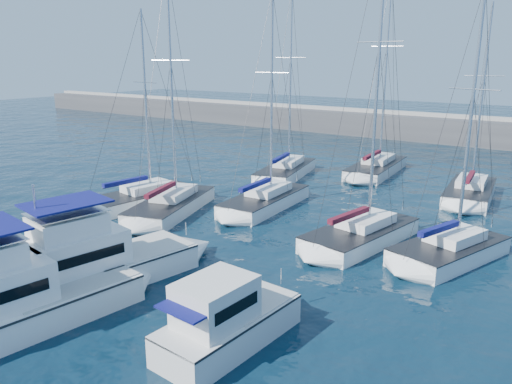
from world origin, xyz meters
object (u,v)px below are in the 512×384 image
Objects in this scene: sailboat_mid_e at (449,250)px; sailboat_back_b at (376,167)px; sailboat_mid_a at (143,198)px; motor_yacht_stbd_outer at (225,323)px; sailboat_back_c at (470,192)px; motor_yacht_port_inner at (7,301)px; motor_yacht_stbd_inner at (91,265)px; sailboat_mid_b at (171,205)px; sailboat_mid_c at (265,200)px; sailboat_back_a at (286,170)px; sailboat_mid_d at (361,233)px.

sailboat_back_b reaches higher than sailboat_mid_e.
motor_yacht_stbd_outer is at bearing -25.73° from sailboat_mid_a.
sailboat_back_b is at bearing 149.08° from sailboat_back_c.
motor_yacht_stbd_outer is at bearing -90.89° from sailboat_mid_e.
motor_yacht_port_inner is 8.67m from motor_yacht_stbd_outer.
motor_yacht_stbd_inner is 11.76m from sailboat_mid_b.
sailboat_back_a is (-3.94, 9.03, 0.01)m from sailboat_mid_c.
sailboat_mid_a is (-8.33, 10.63, -0.62)m from motor_yacht_stbd_inner.
sailboat_mid_c is at bearing -142.63° from sailboat_back_c.
motor_yacht_stbd_inner is 0.58× the size of sailboat_mid_b.
motor_yacht_stbd_outer is 17.08m from sailboat_mid_b.
sailboat_mid_a is 20.93m from sailboat_mid_e.
sailboat_mid_e reaches higher than motor_yacht_stbd_outer.
motor_yacht_stbd_outer is 0.34× the size of sailboat_mid_d.
sailboat_back_a is 1.15× the size of sailboat_back_c.
sailboat_mid_d is 1.24× the size of sailboat_back_c.
motor_yacht_stbd_outer is at bearing -82.59° from sailboat_back_b.
motor_yacht_stbd_outer is at bearing -78.97° from sailboat_mid_d.
sailboat_back_a is at bearing 69.34° from sailboat_mid_b.
motor_yacht_port_inner is 0.69× the size of sailboat_mid_a.
sailboat_back_b reaches higher than sailboat_mid_d.
motor_yacht_port_inner is 0.66× the size of sailboat_back_c.
motor_yacht_port_inner is 20.97m from sailboat_mid_e.
sailboat_mid_a is at bearing -155.80° from sailboat_mid_e.
sailboat_back_b is (-6.22, 17.52, -0.02)m from sailboat_mid_d.
sailboat_back_b is (2.18, 14.92, 0.02)m from sailboat_mid_c.
sailboat_mid_c is 1.06× the size of sailboat_mid_e.
sailboat_mid_c is at bearing -103.08° from sailboat_back_b.
motor_yacht_port_inner is at bearing -96.82° from sailboat_back_b.
sailboat_mid_b is at bearing -142.10° from sailboat_back_c.
motor_yacht_port_inner is at bearing -76.61° from motor_yacht_stbd_inner.
sailboat_mid_c is (-8.72, 15.38, -0.42)m from motor_yacht_stbd_outer.
motor_yacht_stbd_inner is 24.63m from sailboat_back_a.
sailboat_back_b is 9.97m from sailboat_back_c.
sailboat_mid_d reaches higher than sailboat_mid_e.
sailboat_mid_b is 22.13m from sailboat_back_c.
sailboat_mid_c is 15.58m from sailboat_back_c.
sailboat_mid_d reaches higher than sailboat_mid_c.
sailboat_back_a is at bearing 109.73° from sailboat_mid_c.
sailboat_mid_e is at bearing -62.06° from sailboat_back_b.
motor_yacht_stbd_outer is at bearing 8.36° from motor_yacht_stbd_inner.
sailboat_mid_d is at bearing -56.51° from sailboat_back_a.
sailboat_mid_c reaches higher than motor_yacht_port_inner.
sailboat_mid_b is at bearing -161.30° from sailboat_mid_d.
motor_yacht_port_inner is 0.64× the size of sailboat_mid_c.
motor_yacht_port_inner is 17.04m from sailboat_mid_a.
sailboat_mid_b reaches higher than sailboat_mid_a.
motor_yacht_stbd_outer is (7.76, 3.86, -0.19)m from motor_yacht_port_inner.
motor_yacht_stbd_inner is 13.52m from sailboat_mid_a.
motor_yacht_stbd_outer is 17.68m from sailboat_mid_c.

